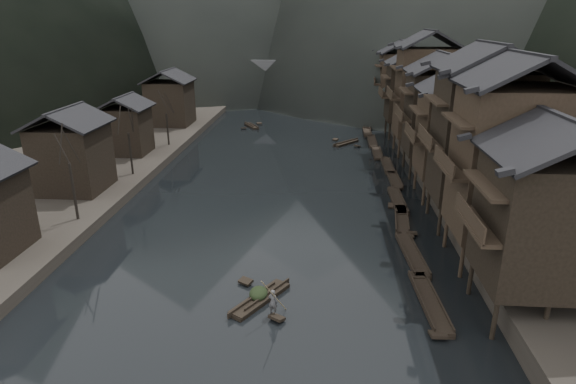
{
  "coord_description": "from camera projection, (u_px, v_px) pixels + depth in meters",
  "views": [
    {
      "loc": [
        4.26,
        -34.24,
        17.3
      ],
      "look_at": [
        1.23,
        6.46,
        2.5
      ],
      "focal_mm": 30.0,
      "sensor_mm": 36.0,
      "label": 1
    }
  ],
  "objects": [
    {
      "name": "water",
      "position": [
        267.0,
        249.0,
        38.3
      ],
      "size": [
        300.0,
        300.0,
        0.0
      ],
      "primitive_type": "plane",
      "color": "black",
      "rests_on": "ground"
    },
    {
      "name": "right_bank",
      "position": [
        526.0,
        133.0,
        73.05
      ],
      "size": [
        40.0,
        200.0,
        1.8
      ],
      "primitive_type": "cube",
      "color": "#2D2823",
      "rests_on": "ground"
    },
    {
      "name": "left_bank",
      "position": [
        81.0,
        127.0,
        78.03
      ],
      "size": [
        40.0,
        200.0,
        1.2
      ],
      "primitive_type": "cube",
      "color": "#2D2823",
      "rests_on": "ground"
    },
    {
      "name": "stilt_houses",
      "position": [
        444.0,
        100.0,
        51.99
      ],
      "size": [
        9.0,
        67.6,
        16.16
      ],
      "color": "black",
      "rests_on": "ground"
    },
    {
      "name": "left_houses",
      "position": [
        113.0,
        123.0,
        56.65
      ],
      "size": [
        8.1,
        53.2,
        8.73
      ],
      "color": "black",
      "rests_on": "left_bank"
    },
    {
      "name": "bare_trees",
      "position": [
        90.0,
        146.0,
        44.0
      ],
      "size": [
        3.59,
        42.44,
        7.17
      ],
      "color": "black",
      "rests_on": "left_bank"
    },
    {
      "name": "moored_sampans",
      "position": [
        381.0,
        161.0,
        61.19
      ],
      "size": [
        2.55,
        74.23,
        0.47
      ],
      "color": "black",
      "rests_on": "water"
    },
    {
      "name": "midriver_boats",
      "position": [
        313.0,
        124.0,
        82.68
      ],
      "size": [
        19.02,
        31.93,
        0.45
      ],
      "color": "black",
      "rests_on": "water"
    },
    {
      "name": "stone_bridge",
      "position": [
        305.0,
        78.0,
        104.05
      ],
      "size": [
        40.0,
        6.0,
        9.0
      ],
      "color": "#4C4C4F",
      "rests_on": "ground"
    },
    {
      "name": "hero_sampan",
      "position": [
        260.0,
        298.0,
        31.13
      ],
      "size": [
        3.67,
        5.13,
        0.44
      ],
      "color": "black",
      "rests_on": "water"
    },
    {
      "name": "cargo_heap",
      "position": [
        258.0,
        289.0,
        31.14
      ],
      "size": [
        1.2,
        1.58,
        0.72
      ],
      "primitive_type": "ellipsoid",
      "color": "black",
      "rests_on": "hero_sampan"
    },
    {
      "name": "boatman",
      "position": [
        273.0,
        298.0,
        29.17
      ],
      "size": [
        0.7,
        0.56,
        1.67
      ],
      "primitive_type": "imported",
      "rotation": [
        0.0,
        0.0,
        2.85
      ],
      "color": "#535355",
      "rests_on": "hero_sampan"
    },
    {
      "name": "bamboo_pole",
      "position": [
        276.0,
        260.0,
        28.25
      ],
      "size": [
        1.54,
        2.29,
        3.63
      ],
      "primitive_type": "cylinder",
      "rotation": [
        0.64,
        0.0,
        -0.58
      ],
      "color": "#8C7A51",
      "rests_on": "boatman"
    }
  ]
}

